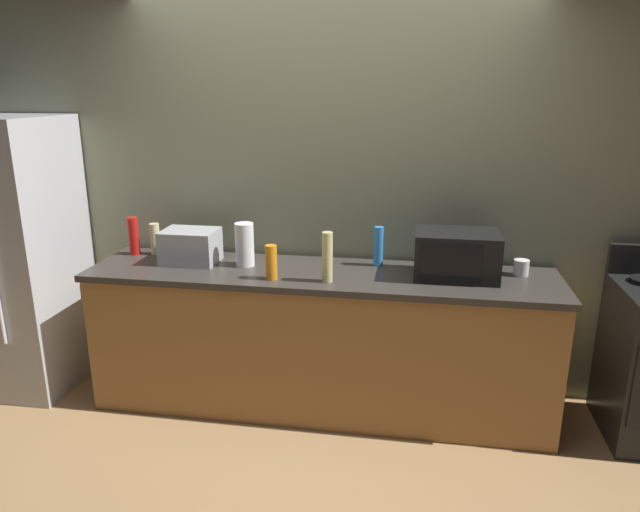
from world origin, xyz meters
TOP-DOWN VIEW (x-y plane):
  - ground_plane at (0.00, 0.00)m, footprint 8.00×8.00m
  - back_wall at (0.00, 0.81)m, footprint 6.40×0.10m
  - counter_run at (0.00, 0.40)m, footprint 2.84×0.64m
  - refrigerator at (-2.05, 0.40)m, footprint 0.72×0.73m
  - microwave at (0.80, 0.45)m, footprint 0.48×0.35m
  - toaster_oven at (-0.84, 0.46)m, footprint 0.34×0.26m
  - paper_towel_roll at (-0.48, 0.45)m, footprint 0.12×0.12m
  - bottle_dish_soap at (-0.25, 0.22)m, footprint 0.07×0.07m
  - bottle_spray_cleaner at (0.34, 0.59)m, footprint 0.06×0.06m
  - bottle_vinegar at (0.07, 0.23)m, footprint 0.06×0.06m
  - bottle_hand_soap at (-1.14, 0.60)m, footprint 0.06×0.06m
  - bottle_hot_sauce at (-1.28, 0.57)m, footprint 0.07×0.07m
  - mug_white at (1.18, 0.54)m, footprint 0.09×0.09m

SIDE VIEW (x-z plane):
  - ground_plane at x=0.00m, z-range 0.00..0.00m
  - counter_run at x=0.00m, z-range 0.00..0.90m
  - refrigerator at x=-2.05m, z-range 0.00..1.80m
  - mug_white at x=1.18m, z-range 0.90..0.99m
  - bottle_dish_soap at x=-0.25m, z-range 0.90..1.10m
  - bottle_hand_soap at x=-1.14m, z-range 0.90..1.11m
  - toaster_oven at x=-0.84m, z-range 0.90..1.11m
  - bottle_spray_cleaner at x=0.34m, z-range 0.90..1.15m
  - bottle_hot_sauce at x=-1.28m, z-range 0.90..1.15m
  - microwave at x=0.80m, z-range 0.90..1.17m
  - paper_towel_roll at x=-0.48m, z-range 0.90..1.17m
  - bottle_vinegar at x=0.07m, z-range 0.90..1.19m
  - back_wall at x=0.00m, z-range 0.00..2.70m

